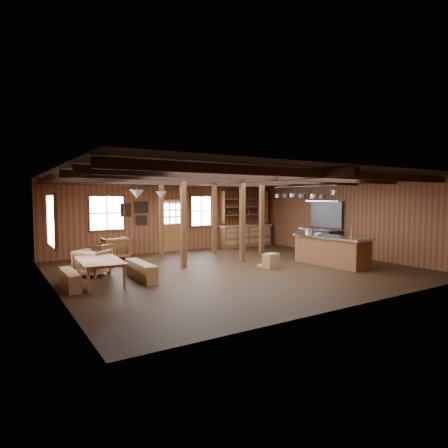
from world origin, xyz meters
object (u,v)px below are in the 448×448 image
at_px(dining_table, 102,272).
at_px(armchair_b, 115,248).
at_px(kitchen_island, 331,250).
at_px(armchair_c, 93,262).
at_px(commercial_range, 321,237).
at_px(armchair_a, 101,252).

height_order(dining_table, armchair_b, armchair_b).
relative_size(kitchen_island, armchair_c, 3.14).
xyz_separation_m(armchair_b, armchair_c, (-1.32, -2.48, -0.02)).
distance_m(commercial_range, armchair_b, 7.74).
xyz_separation_m(commercial_range, dining_table, (-8.55, -0.77, -0.35)).
distance_m(commercial_range, dining_table, 8.59).
xyz_separation_m(kitchen_island, dining_table, (-6.93, 1.18, -0.17)).
distance_m(armchair_a, armchair_c, 2.29).
distance_m(dining_table, armchair_a, 3.49).
relative_size(armchair_a, armchair_c, 0.85).
bearing_deg(dining_table, kitchen_island, -96.21).
height_order(kitchen_island, armchair_c, kitchen_island).
distance_m(dining_table, armchair_b, 3.96).
height_order(dining_table, armchair_c, armchair_c).
xyz_separation_m(dining_table, armchair_c, (0.06, 1.23, 0.06)).
relative_size(kitchen_island, armchair_a, 3.70).
height_order(commercial_range, dining_table, commercial_range).
distance_m(dining_table, armchair_c, 1.23).
height_order(kitchen_island, dining_table, kitchen_island).
bearing_deg(armchair_b, commercial_range, 158.73).
xyz_separation_m(kitchen_island, armchair_a, (-6.11, 4.57, -0.16)).
bearing_deg(commercial_range, armchair_b, 157.73).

